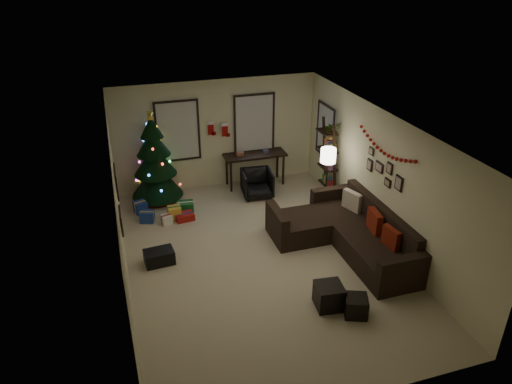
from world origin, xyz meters
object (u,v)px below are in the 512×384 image
sofa (348,233)px  bookshelf (329,162)px  desk (255,157)px  christmas_tree (155,163)px  desk_chair (257,184)px

sofa → bookshelf: bearing=76.5°
sofa → desk: size_ratio=1.94×
sofa → desk: (-0.92, 3.32, 0.44)m
christmas_tree → bookshelf: size_ratio=1.13×
bookshelf → desk_chair: bearing=158.1°
christmas_tree → desk_chair: christmas_tree is taller
desk → bookshelf: size_ratio=0.78×
bookshelf → desk: bearing=137.8°
sofa → desk_chair: size_ratio=4.49×
christmas_tree → desk: christmas_tree is taller
christmas_tree → desk_chair: size_ratio=3.35×
sofa → desk: sofa is taller
christmas_tree → bookshelf: bearing=-17.1°
desk → desk_chair: size_ratio=2.32×
sofa → desk_chair: bearing=111.7°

